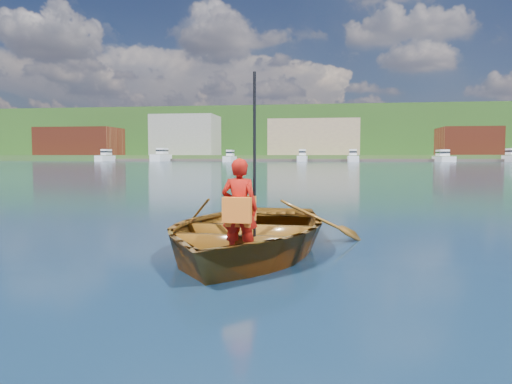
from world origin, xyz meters
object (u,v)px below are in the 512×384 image
(rowboat, at_px, (246,231))
(child_paddler, at_px, (240,208))
(dock, at_px, (362,160))
(marina_yachts, at_px, (343,157))

(rowboat, xyz_separation_m, child_paddler, (0.08, -0.91, 0.41))
(dock, distance_m, marina_yachts, 7.56)
(child_paddler, distance_m, dock, 149.43)
(rowboat, height_order, dock, dock)
(dock, relative_size, marina_yachts, 1.12)
(rowboat, xyz_separation_m, dock, (11.37, 148.09, 0.10))
(dock, bearing_deg, child_paddler, -94.33)
(rowboat, relative_size, marina_yachts, 0.03)
(child_paddler, height_order, dock, child_paddler)
(dock, bearing_deg, rowboat, -94.39)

